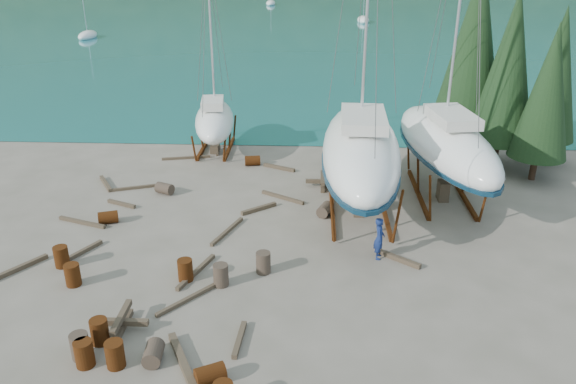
{
  "coord_description": "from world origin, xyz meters",
  "views": [
    {
      "loc": [
        1.83,
        -19.39,
        11.86
      ],
      "look_at": [
        0.79,
        3.0,
        2.02
      ],
      "focal_mm": 35.0,
      "sensor_mm": 36.0,
      "label": 1
    }
  ],
  "objects_px": {
    "large_sailboat_far": "(446,143)",
    "small_sailboat_shore": "(214,120)",
    "large_sailboat_near": "(361,149)",
    "worker": "(379,238)"
  },
  "relations": [
    {
      "from": "small_sailboat_shore",
      "to": "worker",
      "type": "height_order",
      "value": "small_sailboat_shore"
    },
    {
      "from": "large_sailboat_far",
      "to": "small_sailboat_shore",
      "type": "distance_m",
      "value": 14.33
    },
    {
      "from": "large_sailboat_near",
      "to": "worker",
      "type": "relative_size",
      "value": 10.63
    },
    {
      "from": "large_sailboat_near",
      "to": "small_sailboat_shore",
      "type": "xyz_separation_m",
      "value": [
        -8.38,
        8.28,
        -1.13
      ]
    },
    {
      "from": "large_sailboat_far",
      "to": "worker",
      "type": "bearing_deg",
      "value": -129.35
    },
    {
      "from": "small_sailboat_shore",
      "to": "worker",
      "type": "bearing_deg",
      "value": -62.99
    },
    {
      "from": "large_sailboat_near",
      "to": "large_sailboat_far",
      "type": "relative_size",
      "value": 1.11
    },
    {
      "from": "large_sailboat_far",
      "to": "worker",
      "type": "xyz_separation_m",
      "value": [
        -3.85,
        -6.53,
        -1.95
      ]
    },
    {
      "from": "large_sailboat_near",
      "to": "small_sailboat_shore",
      "type": "bearing_deg",
      "value": 137.46
    },
    {
      "from": "small_sailboat_shore",
      "to": "worker",
      "type": "relative_size",
      "value": 6.62
    }
  ]
}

